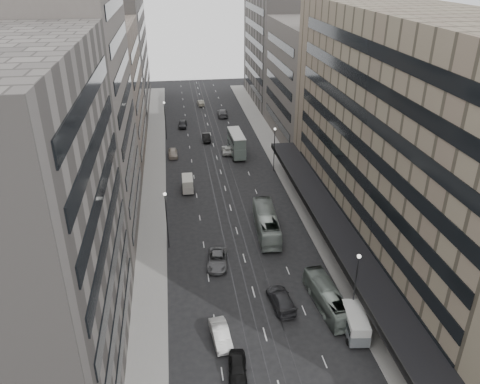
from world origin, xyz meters
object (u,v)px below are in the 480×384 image
sedan_0 (237,368)px  sedan_2 (217,260)px  panel_van (188,184)px  bus_near (327,298)px  vw_microbus (355,323)px  bus_far (266,223)px  sedan_1 (221,334)px  double_decker (236,143)px

sedan_0 → sedan_2: 17.74m
panel_van → sedan_2: panel_van is taller
bus_near → vw_microbus: size_ratio=1.88×
bus_far → sedan_0: bearing=76.5°
bus_far → vw_microbus: 21.76m
vw_microbus → sedan_0: size_ratio=1.18×
bus_near → sedan_2: (-11.25, 9.88, -0.58)m
sedan_0 → sedan_1: 4.62m
double_decker → sedan_0: double_decker is taller
bus_far → sedan_2: bus_far is taller
sedan_1 → panel_van: bearing=86.5°
double_decker → sedan_1: (-8.68, -49.94, -1.71)m
double_decker → sedan_0: (-7.60, -54.43, -1.76)m
sedan_1 → sedan_2: size_ratio=0.89×
double_decker → panel_van: size_ratio=2.13×
bus_far → sedan_2: bearing=45.5°
double_decker → vw_microbus: double_decker is taller
sedan_1 → sedan_2: (1.05, 13.24, -0.04)m
sedan_2 → vw_microbus: bearing=-40.2°
bus_near → panel_van: bearing=-71.4°
sedan_2 → double_decker: bearing=86.2°
sedan_0 → panel_van: bearing=100.4°
sedan_0 → sedan_2: bearing=96.6°
sedan_1 → bus_near: bearing=9.0°
bus_near → panel_van: (-13.97, 31.74, 0.06)m
bus_near → vw_microbus: bus_near is taller
vw_microbus → panel_van: 39.35m
double_decker → sedan_1: size_ratio=1.80×
panel_van → sedan_1: (1.67, -35.11, -0.60)m
bus_near → sedan_0: (-11.22, -7.86, -0.59)m
bus_near → double_decker: size_ratio=1.11×
bus_far → sedan_0: bus_far is taller
bus_far → sedan_1: size_ratio=2.44×
bus_near → panel_van: size_ratio=2.37×
vw_microbus → sedan_0: 13.25m
bus_near → sedan_0: bus_near is taller
bus_near → sedan_0: 13.71m
vw_microbus → panel_van: size_ratio=1.26×
vw_microbus → sedan_2: 19.20m
double_decker → sedan_2: (-7.63, -36.69, -1.75)m
bus_near → bus_far: bearing=-83.2°
bus_near → bus_far: bus_far is taller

